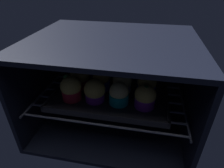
# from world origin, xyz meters

# --- Properties ---
(oven_cavity) EXTENTS (0.59, 0.47, 0.37)m
(oven_cavity) POSITION_xyz_m (0.00, 0.26, 0.17)
(oven_cavity) COLOR black
(oven_cavity) RESTS_ON ground
(oven_rack) EXTENTS (0.55, 0.42, 0.01)m
(oven_rack) POSITION_xyz_m (0.00, 0.22, 0.14)
(oven_rack) COLOR #444756
(oven_rack) RESTS_ON oven_cavity
(baking_tray) EXTENTS (0.43, 0.34, 0.02)m
(baking_tray) POSITION_xyz_m (0.00, 0.22, 0.15)
(baking_tray) COLOR black
(baking_tray) RESTS_ON oven_rack
(muffin_row0_col0) EXTENTS (0.07, 0.07, 0.09)m
(muffin_row0_col0) POSITION_xyz_m (-0.13, 0.13, 0.19)
(muffin_row0_col0) COLOR red
(muffin_row0_col0) RESTS_ON baking_tray
(muffin_row0_col1) EXTENTS (0.08, 0.08, 0.08)m
(muffin_row0_col1) POSITION_xyz_m (-0.05, 0.14, 0.19)
(muffin_row0_col1) COLOR #7A238C
(muffin_row0_col1) RESTS_ON baking_tray
(muffin_row0_col2) EXTENTS (0.07, 0.07, 0.08)m
(muffin_row0_col2) POSITION_xyz_m (0.04, 0.14, 0.19)
(muffin_row0_col2) COLOR #0C8C84
(muffin_row0_col2) RESTS_ON baking_tray
(muffin_row0_col3) EXTENTS (0.07, 0.07, 0.09)m
(muffin_row0_col3) POSITION_xyz_m (0.13, 0.13, 0.19)
(muffin_row0_col3) COLOR #7A238C
(muffin_row0_col3) RESTS_ON baking_tray
(muffin_row1_col0) EXTENTS (0.08, 0.08, 0.09)m
(muffin_row1_col0) POSITION_xyz_m (-0.13, 0.22, 0.19)
(muffin_row1_col0) COLOR red
(muffin_row1_col0) RESTS_ON baking_tray
(muffin_row1_col1) EXTENTS (0.07, 0.07, 0.08)m
(muffin_row1_col1) POSITION_xyz_m (-0.04, 0.22, 0.19)
(muffin_row1_col1) COLOR #1928B7
(muffin_row1_col1) RESTS_ON baking_tray
(muffin_row1_col2) EXTENTS (0.07, 0.07, 0.08)m
(muffin_row1_col2) POSITION_xyz_m (0.04, 0.21, 0.19)
(muffin_row1_col2) COLOR silver
(muffin_row1_col2) RESTS_ON baking_tray
(muffin_row1_col3) EXTENTS (0.07, 0.07, 0.08)m
(muffin_row1_col3) POSITION_xyz_m (0.13, 0.22, 0.19)
(muffin_row1_col3) COLOR #1928B7
(muffin_row1_col3) RESTS_ON baking_tray
(muffin_row2_col0) EXTENTS (0.07, 0.07, 0.08)m
(muffin_row2_col0) POSITION_xyz_m (-0.13, 0.31, 0.19)
(muffin_row2_col0) COLOR #7A238C
(muffin_row2_col0) RESTS_ON baking_tray
(muffin_row2_col1) EXTENTS (0.07, 0.07, 0.08)m
(muffin_row2_col1) POSITION_xyz_m (-0.04, 0.30, 0.19)
(muffin_row2_col1) COLOR #0C8C84
(muffin_row2_col1) RESTS_ON baking_tray
(muffin_row2_col2) EXTENTS (0.07, 0.07, 0.08)m
(muffin_row2_col2) POSITION_xyz_m (0.04, 0.30, 0.19)
(muffin_row2_col2) COLOR #7A238C
(muffin_row2_col2) RESTS_ON baking_tray
(muffin_row2_col3) EXTENTS (0.07, 0.07, 0.08)m
(muffin_row2_col3) POSITION_xyz_m (0.13, 0.31, 0.19)
(muffin_row2_col3) COLOR #1928B7
(muffin_row2_col3) RESTS_ON baking_tray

